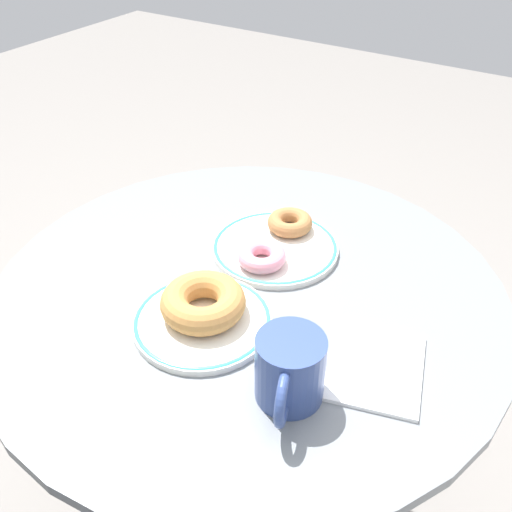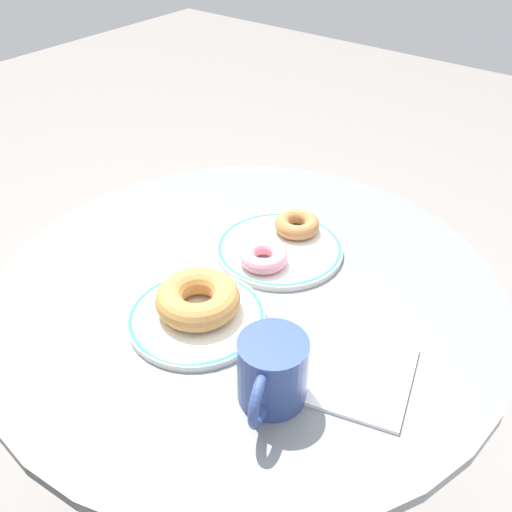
# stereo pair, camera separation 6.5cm
# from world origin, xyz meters

# --- Properties ---
(cafe_table) EXTENTS (0.79, 0.79, 0.75)m
(cafe_table) POSITION_xyz_m (0.00, 0.00, 0.55)
(cafe_table) COLOR slate
(cafe_table) RESTS_ON ground
(plate_left) EXTENTS (0.20, 0.20, 0.01)m
(plate_left) POSITION_xyz_m (-0.10, 0.01, 0.75)
(plate_left) COLOR white
(plate_left) RESTS_ON cafe_table
(plate_right) EXTENTS (0.21, 0.21, 0.01)m
(plate_right) POSITION_xyz_m (0.10, 0.01, 0.75)
(plate_right) COLOR white
(plate_right) RESTS_ON cafe_table
(donut_old_fashioned) EXTENTS (0.14, 0.14, 0.04)m
(donut_old_fashioned) POSITION_xyz_m (-0.09, 0.01, 0.78)
(donut_old_fashioned) COLOR #BC7F42
(donut_old_fashioned) RESTS_ON plate_left
(donut_cinnamon) EXTENTS (0.09, 0.09, 0.03)m
(donut_cinnamon) POSITION_xyz_m (0.16, 0.02, 0.77)
(donut_cinnamon) COLOR #A36B3D
(donut_cinnamon) RESTS_ON plate_right
(donut_pink_frosted) EXTENTS (0.11, 0.11, 0.03)m
(donut_pink_frosted) POSITION_xyz_m (0.05, 0.01, 0.77)
(donut_pink_frosted) COLOR pink
(donut_pink_frosted) RESTS_ON plate_right
(paper_napkin) EXTENTS (0.17, 0.15, 0.01)m
(paper_napkin) POSITION_xyz_m (-0.05, -0.23, 0.75)
(paper_napkin) COLOR white
(paper_napkin) RESTS_ON cafe_table
(coffee_mug) EXTENTS (0.12, 0.08, 0.09)m
(coffee_mug) POSITION_xyz_m (-0.15, -0.16, 0.79)
(coffee_mug) COLOR #334784
(coffee_mug) RESTS_ON cafe_table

